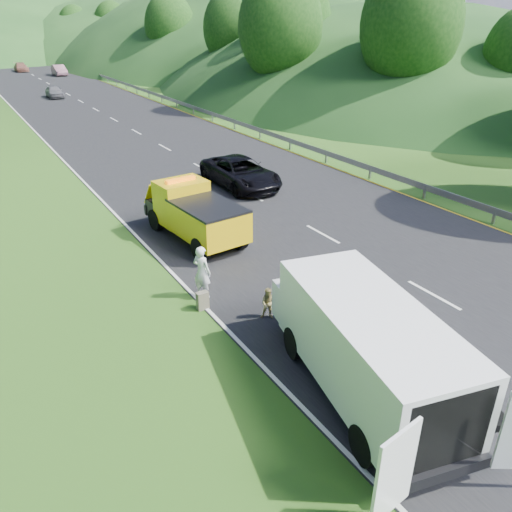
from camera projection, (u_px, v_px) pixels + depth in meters
ground at (326, 293)px, 16.87m from camera, size 320.00×320.00×0.00m
road_surface at (96, 110)px, 49.03m from camera, size 14.00×200.00×0.02m
guardrail at (128, 90)px, 62.05m from camera, size 0.06×140.00×1.52m
tree_line_right at (195, 78)px, 73.73m from camera, size 14.00×140.00×14.00m
hills_backdrop at (7, 52)px, 123.51m from camera, size 201.00×288.60×44.00m
tow_truck at (194, 212)px, 20.49m from camera, size 2.53×5.67×2.37m
white_van at (365, 343)px, 11.91m from camera, size 4.51×7.59×2.53m
woman at (203, 297)px, 16.67m from camera, size 0.73×0.81×1.82m
child at (269, 318)px, 15.47m from camera, size 0.64×0.61×1.04m
worker at (434, 406)px, 12.02m from camera, size 1.37×1.21×1.84m
suitcase at (203, 301)px, 15.85m from camera, size 0.38×0.22×0.61m
spare_tire at (488, 422)px, 11.55m from camera, size 0.71×0.71×0.20m
passing_suv at (241, 186)px, 27.29m from camera, size 2.64×5.58×1.54m
dist_car_a at (55, 98)px, 55.93m from camera, size 1.54×3.82×1.30m
dist_car_b at (60, 76)px, 76.10m from camera, size 1.60×4.60×1.51m
dist_car_c at (22, 72)px, 81.10m from camera, size 1.84×4.52×1.31m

